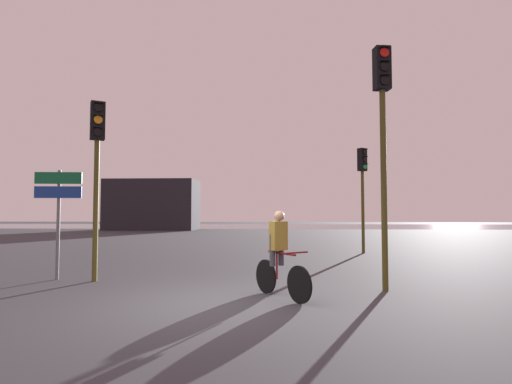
{
  "coord_description": "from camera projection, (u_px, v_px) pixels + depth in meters",
  "views": [
    {
      "loc": [
        1.14,
        -6.91,
        1.59
      ],
      "look_at": [
        0.5,
        5.0,
        2.2
      ],
      "focal_mm": 28.0,
      "sensor_mm": 36.0,
      "label": 1
    }
  ],
  "objects": [
    {
      "name": "direction_sign_post",
      "position": [
        58.0,
        204.0,
        9.51
      ],
      "size": [
        1.1,
        0.17,
        2.6
      ],
      "rotation": [
        0.0,
        0.0,
        3.25
      ],
      "color": "slate",
      "rests_on": "ground"
    },
    {
      "name": "ground_plane",
      "position": [
        212.0,
        305.0,
        6.87
      ],
      "size": [
        120.0,
        120.0,
        0.0
      ],
      "primitive_type": "plane",
      "color": "#333338"
    },
    {
      "name": "traffic_light_far_right",
      "position": [
        363.0,
        180.0,
        15.71
      ],
      "size": [
        0.4,
        0.42,
        4.12
      ],
      "rotation": [
        0.0,
        0.0,
        3.78
      ],
      "color": "#4C4719",
      "rests_on": "ground"
    },
    {
      "name": "traffic_light_near_right",
      "position": [
        383.0,
        122.0,
        8.23
      ],
      "size": [
        0.36,
        0.37,
        5.03
      ],
      "rotation": [
        0.0,
        0.0,
        3.31
      ],
      "color": "#4C4719",
      "rests_on": "ground"
    },
    {
      "name": "traffic_light_near_left",
      "position": [
        97.0,
        155.0,
        9.35
      ],
      "size": [
        0.4,
        0.42,
        4.2
      ],
      "rotation": [
        0.0,
        0.0,
        3.67
      ],
      "color": "#4C4719",
      "rests_on": "ground"
    },
    {
      "name": "cyclist",
      "position": [
        279.0,
        253.0,
        7.47
      ],
      "size": [
        1.02,
        1.42,
        1.62
      ],
      "rotation": [
        0.0,
        0.0,
        -2.53
      ],
      "color": "black",
      "rests_on": "ground"
    },
    {
      "name": "distant_building",
      "position": [
        153.0,
        205.0,
        36.67
      ],
      "size": [
        8.06,
        4.0,
        4.57
      ],
      "primitive_type": "cube",
      "color": "black",
      "rests_on": "ground"
    },
    {
      "name": "water_strip",
      "position": [
        268.0,
        226.0,
        45.98
      ],
      "size": [
        80.0,
        16.0,
        0.01
      ],
      "primitive_type": "cube",
      "color": "slate",
      "rests_on": "ground"
    }
  ]
}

